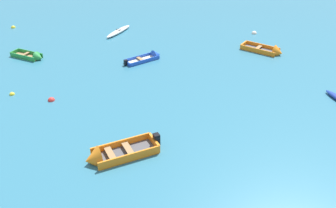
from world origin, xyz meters
The scene contains 9 objects.
kayak_white_back_row_left centered at (-5.86, 30.92, 0.16)m, with size 1.81×3.48×0.33m.
rowboat_orange_cluster_outer centered at (-2.34, 13.23, 0.22)m, with size 3.82×3.03×1.22m.
rowboat_orange_near_right centered at (7.20, 27.77, 0.17)m, with size 3.48×2.57×1.09m.
rowboat_green_near_left centered at (-11.17, 24.64, 0.15)m, with size 2.94×1.78×0.87m.
rowboat_blue_near_camera centered at (-2.18, 25.69, 0.13)m, with size 2.83×2.65×0.85m.
mooring_buoy_between_boats_left centered at (-7.41, 18.55, 0.00)m, with size 0.44×0.44×0.44m, color red.
mooring_buoy_near_foreground centered at (6.27, 32.13, 0.00)m, with size 0.47×0.47×0.47m, color silver.
mooring_buoy_trailing centered at (-10.23, 19.00, 0.00)m, with size 0.34×0.34×0.34m, color yellow.
mooring_buoy_far_field centered at (-15.91, 31.18, 0.00)m, with size 0.41×0.41×0.41m, color yellow.
Camera 1 is at (2.29, -1.74, 12.33)m, focal length 41.58 mm.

